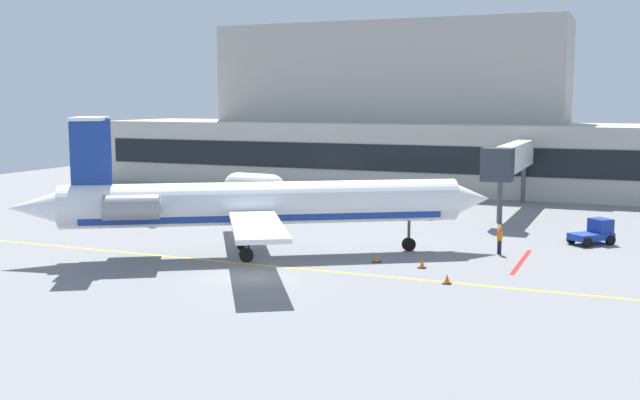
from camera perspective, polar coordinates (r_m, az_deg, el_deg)
The scene contains 12 objects.
ground at distance 44.25m, azimuth -5.12°, elevation -5.78°, with size 120.00×120.00×0.11m.
terminal_building at distance 90.49m, azimuth 5.28°, elevation 5.81°, with size 70.43×15.31×19.10m.
jet_bridge_west at distance 69.38m, azimuth 14.11°, elevation 3.00°, with size 2.40×17.83×6.30m.
regional_jet at distance 49.44m, azimuth -4.80°, elevation -0.28°, with size 27.86×20.97×9.04m.
baggage_tug at distance 66.74m, azimuth 6.73°, elevation -0.41°, with size 4.09×2.46×2.14m.
pushback_tractor at distance 57.06m, azimuth 19.83°, elevation -2.30°, with size 3.26×3.29×1.78m.
fuel_tank at distance 75.30m, azimuth -4.94°, elevation 1.01°, with size 6.66×2.99×2.93m.
marshaller at distance 51.44m, azimuth 13.27°, elevation -2.87°, with size 0.57×0.72×1.99m.
safety_cone_alpha at distance 42.90m, azimuth 9.48°, elevation -5.88°, with size 0.47×0.47×0.55m.
safety_cone_bravo at distance 46.60m, azimuth 7.64°, elevation -4.77°, with size 0.47×0.47×0.55m.
safety_cone_charlie at distance 61.99m, azimuth -12.42°, elevation -1.81°, with size 0.47×0.47×0.55m.
safety_cone_delta at distance 48.03m, azimuth 4.26°, elevation -4.35°, with size 0.47×0.47×0.55m.
Camera 1 is at (20.17, -38.06, 10.10)m, focal length 42.83 mm.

